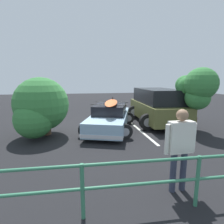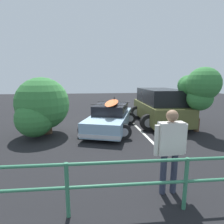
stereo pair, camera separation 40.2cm
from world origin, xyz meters
The scene contains 8 objects.
ground_plane centered at (0.00, 0.00, -0.01)m, with size 44.00×44.00×0.02m, color black.
parking_stripe centered at (-1.91, 0.53, 0.00)m, with size 4.79×0.12×0.00m, color silver.
sedan_car centered at (-0.56, 0.50, 0.58)m, with size 2.93×4.34×1.47m.
suv_car centered at (-3.28, -0.31, 0.94)m, with size 2.81×4.46×1.84m.
person_bystander centered at (-1.17, 5.35, 1.05)m, with size 0.68×0.23×1.75m.
railing_fence centered at (-1.25, 5.84, 0.67)m, with size 8.31×0.39×0.99m.
bush_near_left centered at (2.35, 0.96, 1.27)m, with size 2.16×2.31×2.42m.
bush_near_right centered at (-4.17, 1.50, 1.92)m, with size 1.36×2.00×2.83m.
Camera 2 is at (0.40, 8.46, 2.32)m, focal length 28.00 mm.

